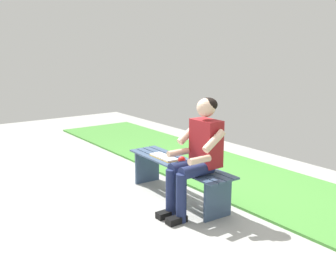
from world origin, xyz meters
The scene contains 6 objects.
ground_plane centered at (1.08, 1.00, -0.02)m, with size 10.00×7.00×0.04m, color #9E9E99.
grass_strip centered at (0.00, -1.13, 0.01)m, with size 9.00×1.56×0.03m, color #478C38.
bench_near centered at (0.00, 0.00, 0.34)m, with size 1.67×0.45×0.45m.
person_seated centered at (-0.46, 0.10, 0.69)m, with size 0.50×0.69×1.25m.
apple centered at (-0.08, 0.01, 0.49)m, with size 0.09×0.09×0.09m, color red.
book_open centered at (0.24, 0.04, 0.46)m, with size 0.42×0.17×0.02m.
Camera 1 is at (-3.63, 2.77, 1.79)m, focal length 43.33 mm.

